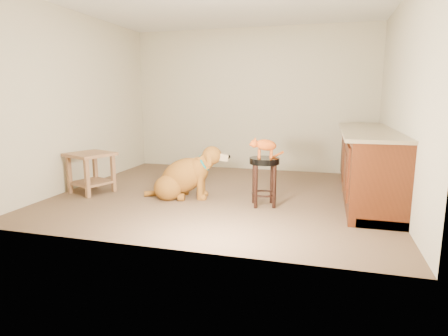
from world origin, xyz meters
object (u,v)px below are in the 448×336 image
(golden_retriever, at_px, (184,177))
(tabby_kitten, at_px, (264,146))
(padded_stool, at_px, (264,172))
(side_table, at_px, (91,167))
(wood_stool, at_px, (358,169))

(golden_retriever, bearing_deg, tabby_kitten, -16.12)
(padded_stool, xyz_separation_m, side_table, (-2.51, -0.00, -0.06))
(tabby_kitten, bearing_deg, side_table, 163.77)
(padded_stool, height_order, side_table, padded_stool)
(wood_stool, distance_m, side_table, 3.85)
(padded_stool, height_order, wood_stool, wood_stool)
(tabby_kitten, bearing_deg, golden_retriever, 158.87)
(wood_stool, xyz_separation_m, tabby_kitten, (-1.21, -1.05, 0.43))
(wood_stool, height_order, golden_retriever, golden_retriever)
(wood_stool, xyz_separation_m, side_table, (-3.70, -1.06, 0.04))
(side_table, distance_m, tabby_kitten, 2.53)
(side_table, bearing_deg, wood_stool, 15.93)
(wood_stool, xyz_separation_m, golden_retriever, (-2.32, -0.96, -0.05))
(wood_stool, bearing_deg, side_table, -164.07)
(wood_stool, height_order, tabby_kitten, tabby_kitten)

